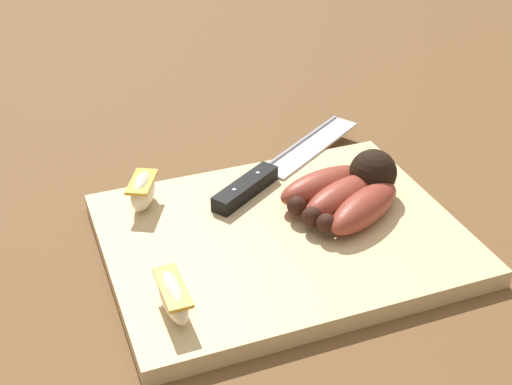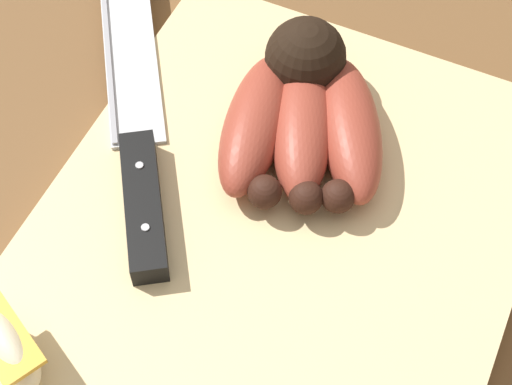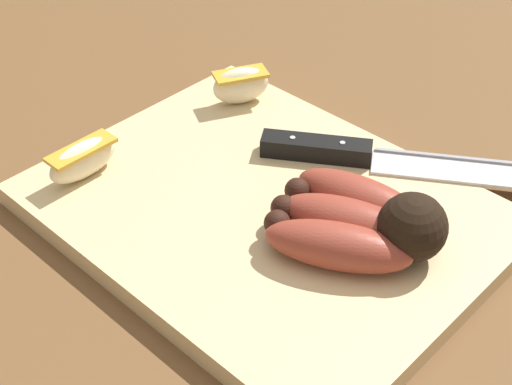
% 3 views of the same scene
% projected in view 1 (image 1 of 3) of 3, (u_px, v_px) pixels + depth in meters
% --- Properties ---
extents(ground_plane, '(6.00, 6.00, 0.00)m').
position_uv_depth(ground_plane, '(275.00, 253.00, 0.75)').
color(ground_plane, brown).
extents(cutting_board, '(0.37, 0.29, 0.02)m').
position_uv_depth(cutting_board, '(282.00, 238.00, 0.75)').
color(cutting_board, '#DBBC84').
rests_on(cutting_board, ground_plane).
extents(banana_bunch, '(0.14, 0.13, 0.06)m').
position_uv_depth(banana_bunch, '(349.00, 191.00, 0.78)').
color(banana_bunch, black).
rests_on(banana_bunch, cutting_board).
extents(chefs_knife, '(0.25, 0.18, 0.02)m').
position_uv_depth(chefs_knife, '(270.00, 172.00, 0.84)').
color(chefs_knife, silver).
rests_on(chefs_knife, cutting_board).
extents(apple_wedge_near, '(0.05, 0.06, 0.04)m').
position_uv_depth(apple_wedge_near, '(143.00, 191.00, 0.78)').
color(apple_wedge_near, beige).
rests_on(apple_wedge_near, cutting_board).
extents(apple_wedge_middle, '(0.02, 0.07, 0.03)m').
position_uv_depth(apple_wedge_middle, '(173.00, 296.00, 0.63)').
color(apple_wedge_middle, beige).
rests_on(apple_wedge_middle, cutting_board).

